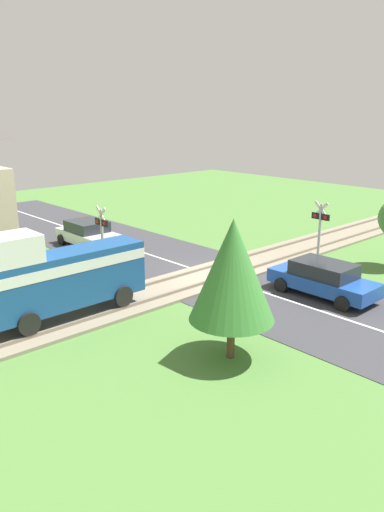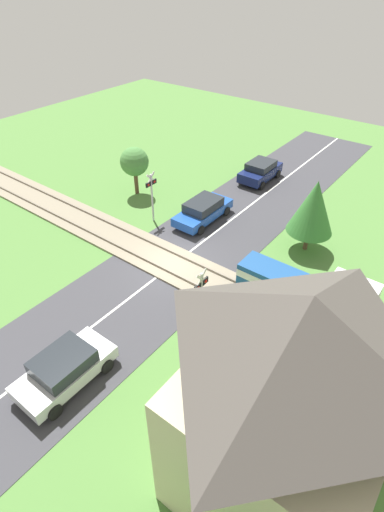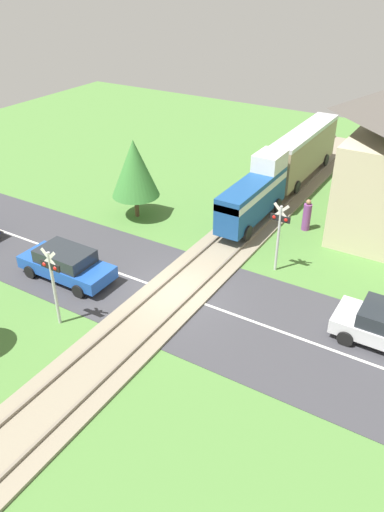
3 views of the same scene
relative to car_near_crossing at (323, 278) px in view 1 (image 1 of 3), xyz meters
The scene contains 9 objects.
ground_plane 5.02m from the car_near_crossing, 16.88° to the left, with size 60.00×60.00×0.00m, color #4C7A38.
road_surface 5.01m from the car_near_crossing, 16.88° to the left, with size 48.00×6.40×0.02m.
track_bed 5.01m from the car_near_crossing, 16.88° to the left, with size 2.80×48.00×0.24m.
car_near_crossing is the anchor object (origin of this frame).
car_far_side 13.33m from the car_near_crossing, 12.47° to the left, with size 3.89×2.01×1.43m.
crossing_signal_west_approach 3.44m from the car_near_crossing, 52.37° to the right, with size 0.90×0.18×3.30m.
crossing_signal_east_approach 9.38m from the car_near_crossing, 35.46° to the left, with size 0.90×0.18×3.30m.
pedestrian_by_station 12.25m from the car_near_crossing, 53.10° to the left, with size 0.42×0.42×1.70m.
tree_roadside_hedge 6.90m from the car_near_crossing, 99.17° to the left, with size 2.53×2.53×4.29m.
Camera 1 is at (-15.02, 15.17, 7.17)m, focal length 35.00 mm.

